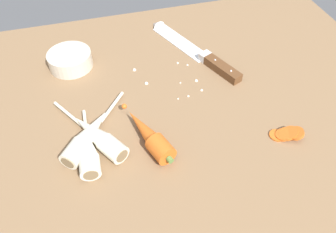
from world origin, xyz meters
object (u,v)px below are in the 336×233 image
object	(u,v)px
parsnip_front	(98,136)
parsnip_mid_right	(88,136)
chefs_knife	(190,48)
prep_bowl	(70,59)
carrot_slice_stack	(287,134)
whole_carrot	(149,135)
parsnip_mid_left	(88,151)

from	to	relation	value
parsnip_front	parsnip_mid_right	bearing A→B (deg)	164.20
chefs_knife	prep_bowl	size ratio (longest dim) A/B	3.03
carrot_slice_stack	prep_bowl	bearing A→B (deg)	139.01
parsnip_mid_right	prep_bowl	distance (cm)	26.53
chefs_knife	whole_carrot	distance (cm)	33.68
parsnip_mid_right	prep_bowl	size ratio (longest dim) A/B	1.71
whole_carrot	parsnip_mid_right	distance (cm)	12.56
whole_carrot	prep_bowl	distance (cm)	32.78
carrot_slice_stack	prep_bowl	distance (cm)	55.13
parsnip_front	parsnip_mid_right	xyz separation A→B (cm)	(-1.95, 0.55, 0.00)
chefs_knife	parsnip_mid_left	xyz separation A→B (cm)	(-30.65, -28.79, 1.33)
parsnip_front	parsnip_mid_left	xyz separation A→B (cm)	(-2.30, -3.28, 0.00)
parsnip_front	carrot_slice_stack	distance (cm)	39.26
parsnip_mid_right	carrot_slice_stack	xyz separation A→B (cm)	(40.12, -9.66, -1.13)
parsnip_mid_right	carrot_slice_stack	bearing A→B (deg)	-13.54
parsnip_mid_left	carrot_slice_stack	size ratio (longest dim) A/B	2.67
carrot_slice_stack	whole_carrot	bearing A→B (deg)	167.28
chefs_knife	carrot_slice_stack	xyz separation A→B (cm)	(9.82, -34.63, 0.20)
whole_carrot	parsnip_mid_right	xyz separation A→B (cm)	(-12.11, 3.34, -0.12)
parsnip_front	prep_bowl	distance (cm)	27.26
chefs_knife	carrot_slice_stack	size ratio (longest dim) A/B	4.95
parsnip_mid_right	prep_bowl	bearing A→B (deg)	93.19
parsnip_mid_left	carrot_slice_stack	world-z (taller)	parsnip_mid_left
parsnip_mid_left	chefs_knife	bearing A→B (deg)	43.21
parsnip_mid_right	carrot_slice_stack	world-z (taller)	parsnip_mid_right
parsnip_mid_right	prep_bowl	world-z (taller)	same
prep_bowl	whole_carrot	bearing A→B (deg)	-65.51
parsnip_mid_left	whole_carrot	bearing A→B (deg)	2.25
whole_carrot	carrot_slice_stack	xyz separation A→B (cm)	(28.01, -6.32, -1.25)
carrot_slice_stack	prep_bowl	xyz separation A→B (cm)	(-41.60, 36.15, 1.30)
chefs_knife	parsnip_mid_right	distance (cm)	39.28
prep_bowl	parsnip_mid_left	bearing A→B (deg)	-87.86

